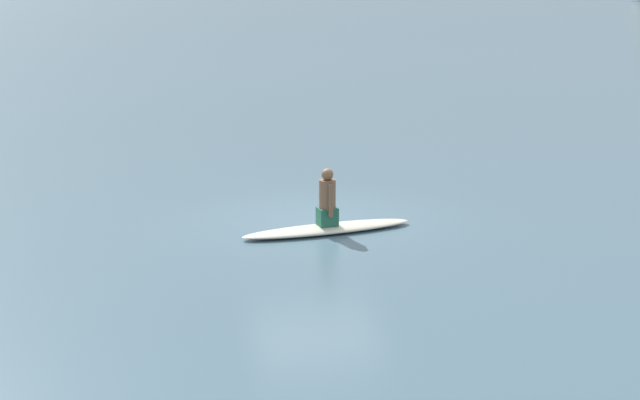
% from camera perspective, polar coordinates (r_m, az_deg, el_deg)
% --- Properties ---
extents(ground_plane, '(400.00, 400.00, 0.00)m').
position_cam_1_polar(ground_plane, '(18.37, -0.19, -1.22)').
color(ground_plane, slate).
extents(surfboard, '(1.05, 3.28, 0.13)m').
position_cam_1_polar(surfboard, '(17.60, 0.43, -1.70)').
color(surfboard, silver).
rests_on(surfboard, ground).
extents(person_paddler, '(0.46, 0.38, 1.05)m').
position_cam_1_polar(person_paddler, '(17.45, 0.43, 0.01)').
color(person_paddler, '#26664C').
rests_on(person_paddler, surfboard).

